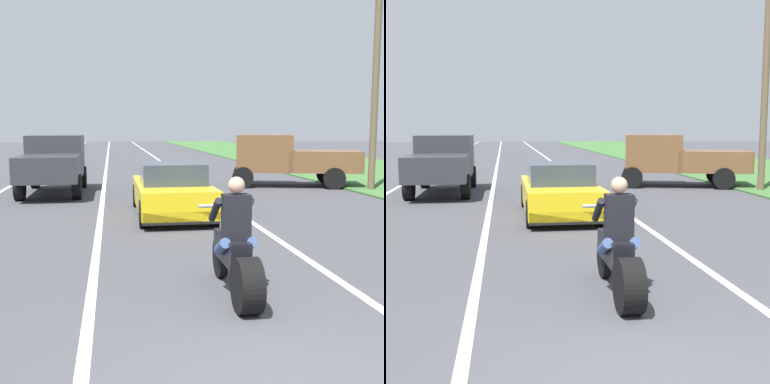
# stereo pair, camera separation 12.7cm
# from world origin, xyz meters

# --- Properties ---
(lane_stripe_left_solid) EXTENTS (0.14, 120.00, 0.01)m
(lane_stripe_left_solid) POSITION_xyz_m (-5.40, 20.00, 0.00)
(lane_stripe_left_solid) COLOR white
(lane_stripe_left_solid) RESTS_ON ground
(lane_stripe_right_solid) EXTENTS (0.14, 120.00, 0.01)m
(lane_stripe_right_solid) POSITION_xyz_m (1.80, 20.00, 0.00)
(lane_stripe_right_solid) COLOR white
(lane_stripe_right_solid) RESTS_ON ground
(lane_stripe_centre_dashed) EXTENTS (0.14, 120.00, 0.01)m
(lane_stripe_centre_dashed) POSITION_xyz_m (-1.80, 20.00, 0.00)
(lane_stripe_centre_dashed) COLOR white
(lane_stripe_centre_dashed) RESTS_ON ground
(motorcycle_with_rider) EXTENTS (0.70, 2.21, 1.62)m
(motorcycle_with_rider) POSITION_xyz_m (0.11, 2.58, 0.59)
(motorcycle_with_rider) COLOR black
(motorcycle_with_rider) RESTS_ON ground
(sports_car_yellow) EXTENTS (1.84, 4.30, 1.37)m
(sports_car_yellow) POSITION_xyz_m (0.02, 9.08, 0.63)
(sports_car_yellow) COLOR yellow
(sports_car_yellow) RESTS_ON ground
(pickup_truck_left_lane_dark_grey) EXTENTS (2.02, 4.80, 1.98)m
(pickup_truck_left_lane_dark_grey) POSITION_xyz_m (-3.46, 14.15, 1.11)
(pickup_truck_left_lane_dark_grey) COLOR #2D3035
(pickup_truck_left_lane_dark_grey) RESTS_ON ground
(pickup_truck_right_shoulder_brown) EXTENTS (5.14, 3.14, 1.98)m
(pickup_truck_right_shoulder_brown) POSITION_xyz_m (5.26, 15.05, 1.11)
(pickup_truck_right_shoulder_brown) COLOR brown
(pickup_truck_right_shoulder_brown) RESTS_ON ground
(utility_pole_roadside) EXTENTS (0.24, 0.24, 7.80)m
(utility_pole_roadside) POSITION_xyz_m (7.71, 13.14, 3.90)
(utility_pole_roadside) COLOR brown
(utility_pole_roadside) RESTS_ON ground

